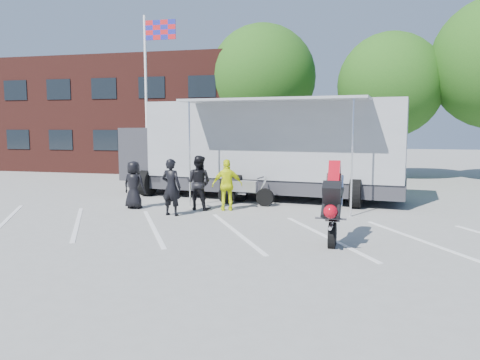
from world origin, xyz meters
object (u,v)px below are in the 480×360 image
at_px(spectator_leather_a, 134,185).
at_px(flagpole, 151,79).
at_px(transporter_truck, 262,198).
at_px(stunt_bike_rider, 334,240).
at_px(tree_mid, 390,85).
at_px(spectator_leather_c, 199,183).
at_px(spectator_leather_b, 171,187).
at_px(parked_motorcycle, 245,205).
at_px(tree_left, 262,78).
at_px(spectator_hivis, 227,185).

bearing_deg(spectator_leather_a, flagpole, -65.33).
bearing_deg(transporter_truck, stunt_bike_rider, -57.69).
height_order(flagpole, tree_mid, flagpole).
distance_m(transporter_truck, spectator_leather_a, 5.21).
distance_m(spectator_leather_a, spectator_leather_c, 2.26).
relative_size(tree_mid, spectator_leather_a, 4.69).
bearing_deg(tree_mid, flagpole, -156.03).
bearing_deg(flagpole, tree_mid, 23.97).
xyz_separation_m(tree_mid, spectator_leather_b, (-7.34, -12.26, -4.04)).
height_order(flagpole, parked_motorcycle, flagpole).
bearing_deg(transporter_truck, spectator_leather_a, -131.31).
xyz_separation_m(tree_mid, spectator_leather_c, (-6.84, -11.05, -4.02)).
bearing_deg(flagpole, parked_motorcycle, -39.73).
xyz_separation_m(tree_mid, spectator_leather_a, (-9.08, -11.36, -4.12)).
height_order(flagpole, spectator_leather_a, flagpole).
bearing_deg(parked_motorcycle, spectator_leather_a, 122.35).
height_order(transporter_truck, spectator_leather_b, transporter_truck).
bearing_deg(tree_left, tree_mid, -8.13).
height_order(flagpole, spectator_hivis, flagpole).
distance_m(spectator_leather_c, spectator_hivis, 0.99).
bearing_deg(tree_left, spectator_hivis, -84.52).
xyz_separation_m(transporter_truck, spectator_leather_a, (-3.81, -3.45, 0.82)).
height_order(tree_mid, spectator_leather_b, tree_mid).
relative_size(tree_left, stunt_bike_rider, 3.88).
xyz_separation_m(tree_left, spectator_leather_b, (-0.34, -13.26, -4.66)).
bearing_deg(spectator_leather_b, tree_left, -83.20).
bearing_deg(parked_motorcycle, spectator_leather_b, 151.93).
distance_m(tree_mid, spectator_hivis, 13.11).
distance_m(stunt_bike_rider, spectator_leather_b, 5.64).
height_order(parked_motorcycle, spectator_hivis, spectator_hivis).
distance_m(transporter_truck, parked_motorcycle, 1.87).
relative_size(tree_mid, spectator_leather_c, 4.16).
bearing_deg(spectator_leather_b, spectator_leather_a, -19.02).
distance_m(tree_mid, transporter_truck, 10.72).
relative_size(flagpole, parked_motorcycle, 3.70).
bearing_deg(spectator_hivis, spectator_leather_a, -13.11).
relative_size(parked_motorcycle, stunt_bike_rider, 0.97).
relative_size(flagpole, tree_mid, 1.04).
distance_m(stunt_bike_rider, spectator_leather_c, 5.78).
xyz_separation_m(tree_left, stunt_bike_rider, (4.83, -15.33, -5.57)).
xyz_separation_m(stunt_bike_rider, spectator_leather_b, (-5.17, 2.07, 0.91)).
height_order(tree_left, transporter_truck, tree_left).
distance_m(parked_motorcycle, stunt_bike_rider, 5.65).
xyz_separation_m(flagpole, parked_motorcycle, (5.74, -4.77, -5.05)).
bearing_deg(spectator_leather_c, stunt_bike_rider, 153.42).
xyz_separation_m(transporter_truck, stunt_bike_rider, (3.09, -6.42, 0.00)).
bearing_deg(flagpole, stunt_bike_rider, -45.82).
height_order(spectator_leather_a, spectator_leather_c, spectator_leather_c).
bearing_deg(tree_mid, spectator_leather_a, -128.62).
bearing_deg(spectator_hivis, tree_mid, -137.63).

